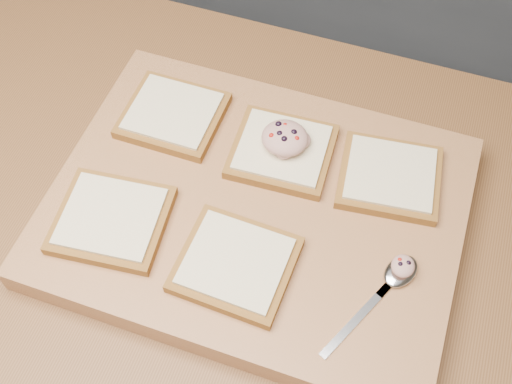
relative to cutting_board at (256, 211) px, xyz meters
The scene contains 10 objects.
island_counter 0.47m from the cutting_board, 131.19° to the right, with size 2.00×0.80×0.90m.
cutting_board is the anchor object (origin of this frame).
bread_far_left 0.18m from the cutting_board, 148.95° to the left, with size 0.13×0.12×0.02m.
bread_far_center 0.09m from the cutting_board, 84.58° to the left, with size 0.13×0.12×0.02m.
bread_far_right 0.17m from the cutting_board, 30.48° to the left, with size 0.14×0.13×0.02m.
bread_near_left 0.18m from the cutting_board, 151.33° to the right, with size 0.14×0.13×0.02m.
bread_near_center 0.10m from the cutting_board, 85.66° to the right, with size 0.13×0.12×0.02m.
tuna_salad_dollop 0.10m from the cutting_board, 83.77° to the left, with size 0.06×0.06×0.03m.
spoon 0.19m from the cutting_board, 14.27° to the right, with size 0.09×0.16×0.01m.
spoon_salad 0.20m from the cutting_board, 10.77° to the right, with size 0.03×0.03×0.02m.
Camera 1 is at (0.18, -0.34, 1.62)m, focal length 45.00 mm.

